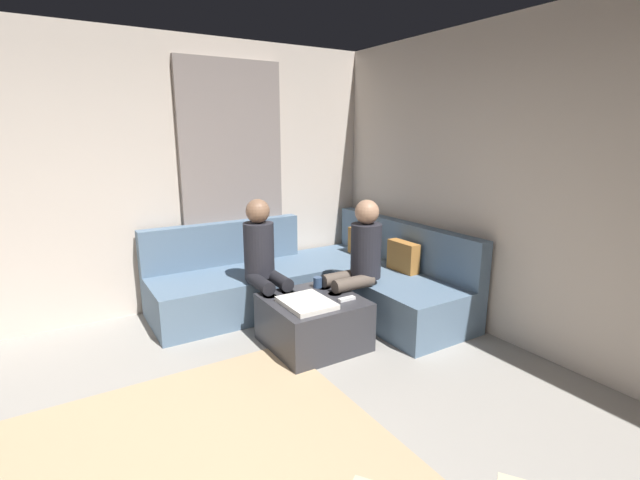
{
  "coord_description": "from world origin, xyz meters",
  "views": [
    {
      "loc": [
        1.67,
        -0.4,
        1.79
      ],
      "look_at": [
        -1.63,
        1.63,
        0.85
      ],
      "focal_mm": 25.14,
      "sensor_mm": 36.0,
      "label": 1
    }
  ],
  "objects": [
    {
      "name": "wall_back",
      "position": [
        0.0,
        2.94,
        1.35
      ],
      "size": [
        6.0,
        0.12,
        2.7
      ],
      "primitive_type": "cube",
      "color": "beige",
      "rests_on": "ground_plane"
    },
    {
      "name": "wall_left",
      "position": [
        -2.94,
        0.0,
        1.35
      ],
      "size": [
        0.12,
        6.0,
        2.7
      ],
      "primitive_type": "cube",
      "color": "beige",
      "rests_on": "ground_plane"
    },
    {
      "name": "curtain_panel",
      "position": [
        -2.84,
        1.3,
        1.25
      ],
      "size": [
        0.06,
        1.1,
        2.5
      ],
      "primitive_type": "cube",
      "color": "gray",
      "rests_on": "ground_plane"
    },
    {
      "name": "sectional_couch",
      "position": [
        -2.08,
        1.88,
        0.28
      ],
      "size": [
        2.1,
        2.55,
        0.87
      ],
      "color": "slate",
      "rests_on": "ground_plane"
    },
    {
      "name": "ottoman",
      "position": [
        -1.38,
        1.41,
        0.21
      ],
      "size": [
        0.76,
        0.76,
        0.42
      ],
      "primitive_type": "cube",
      "color": "#333338",
      "rests_on": "ground_plane"
    },
    {
      "name": "folded_blanket",
      "position": [
        -1.28,
        1.29,
        0.44
      ],
      "size": [
        0.44,
        0.36,
        0.04
      ],
      "primitive_type": "cube",
      "color": "white",
      "rests_on": "ottoman"
    },
    {
      "name": "coffee_mug",
      "position": [
        -1.6,
        1.59,
        0.47
      ],
      "size": [
        0.08,
        0.08,
        0.1
      ],
      "primitive_type": "cylinder",
      "color": "#334C72",
      "rests_on": "ottoman"
    },
    {
      "name": "game_remote",
      "position": [
        -1.2,
        1.63,
        0.43
      ],
      "size": [
        0.05,
        0.15,
        0.02
      ],
      "primitive_type": "cube",
      "color": "white",
      "rests_on": "ottoman"
    },
    {
      "name": "person_on_couch_back",
      "position": [
        -1.48,
        1.93,
        0.66
      ],
      "size": [
        0.3,
        0.6,
        1.2
      ],
      "rotation": [
        0.0,
        0.0,
        3.14
      ],
      "color": "brown",
      "rests_on": "ground_plane"
    },
    {
      "name": "person_on_couch_side",
      "position": [
        -1.93,
        1.21,
        0.66
      ],
      "size": [
        0.6,
        0.3,
        1.2
      ],
      "rotation": [
        0.0,
        0.0,
        -1.57
      ],
      "color": "black",
      "rests_on": "ground_plane"
    }
  ]
}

